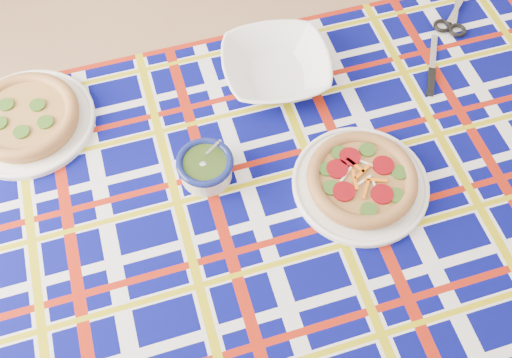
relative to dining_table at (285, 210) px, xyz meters
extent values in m
plane|color=#9B7150|center=(0.12, 0.48, -0.69)|extent=(4.00, 4.00, 0.00)
cube|color=brown|center=(0.00, 0.00, 0.05)|extent=(1.66, 1.08, 0.04)
cylinder|color=brown|center=(-0.77, 0.41, -0.33)|extent=(0.06, 0.06, 0.72)
cylinder|color=brown|center=(0.73, 0.48, -0.33)|extent=(0.06, 0.06, 0.72)
imported|color=white|center=(0.07, 0.34, 0.11)|extent=(0.29, 0.29, 0.07)
camera|label=1|loc=(-0.22, -0.58, 1.21)|focal=40.00mm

